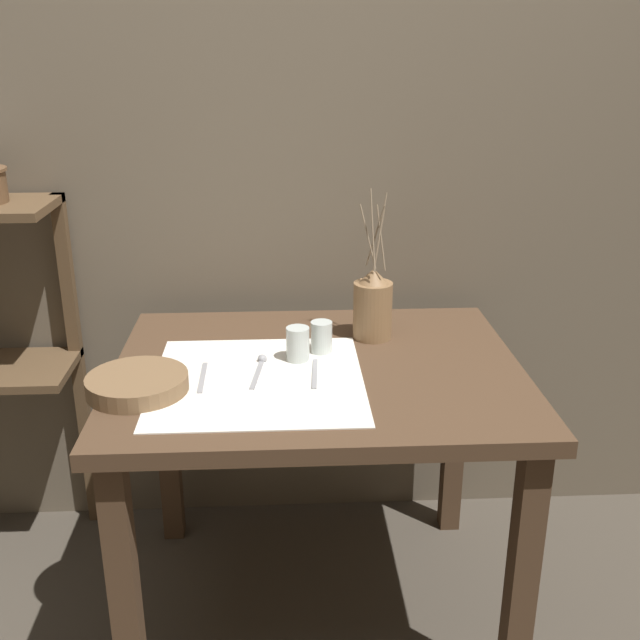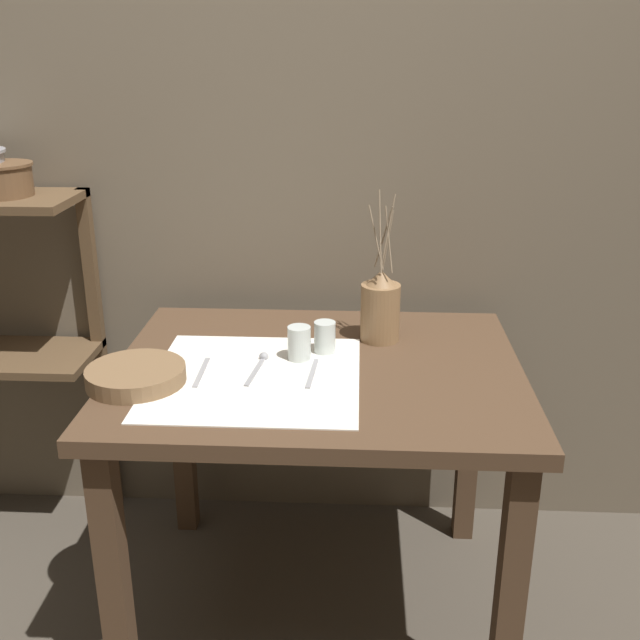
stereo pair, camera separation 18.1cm
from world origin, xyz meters
TOP-DOWN VIEW (x-y plane):
  - ground_plane at (0.00, 0.00)m, footprint 12.00×12.00m
  - stone_wall_back at (0.00, 0.51)m, footprint 7.00×0.06m
  - wooden_table at (0.00, 0.00)m, footprint 1.01×0.81m
  - linen_cloth at (-0.15, -0.08)m, footprint 0.50×0.50m
  - pitcher_with_flowers at (0.16, 0.18)m, footprint 0.10×0.10m
  - wooden_bowl at (-0.42, -0.13)m, footprint 0.23×0.23m
  - glass_tumbler_near at (-0.05, 0.03)m, footprint 0.06×0.06m
  - glass_tumbler_far at (0.01, 0.08)m, footprint 0.06×0.06m
  - fork_outer at (-0.28, -0.07)m, footprint 0.01×0.17m
  - spoon_outer at (-0.14, -0.00)m, footprint 0.04×0.18m
  - knife_center at (-0.01, -0.06)m, footprint 0.02×0.17m

SIDE VIEW (x-z plane):
  - ground_plane at x=0.00m, z-range 0.00..0.00m
  - wooden_table at x=0.00m, z-range 0.26..0.99m
  - linen_cloth at x=-0.15m, z-range 0.73..0.74m
  - fork_outer at x=-0.28m, z-range 0.74..0.74m
  - knife_center at x=-0.01m, z-range 0.74..0.74m
  - spoon_outer at x=-0.14m, z-range 0.73..0.75m
  - wooden_bowl at x=-0.42m, z-range 0.73..0.77m
  - glass_tumbler_far at x=0.01m, z-range 0.74..0.82m
  - glass_tumbler_near at x=-0.05m, z-range 0.74..0.82m
  - pitcher_with_flowers at x=0.16m, z-range 0.62..1.03m
  - stone_wall_back at x=0.00m, z-range 0.00..2.40m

